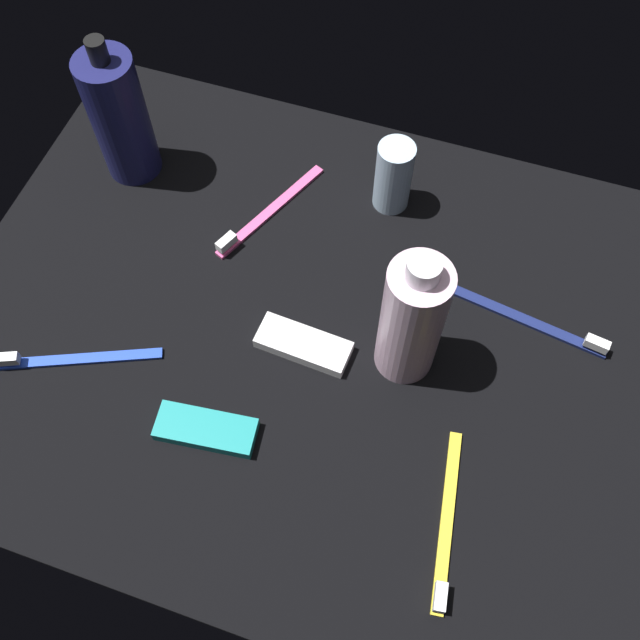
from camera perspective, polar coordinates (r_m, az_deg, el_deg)
ground_plane at (r=81.22cm, az=0.00°, el=-1.22°), size 84.00×64.00×1.20cm
lotion_bottle at (r=91.22cm, az=-15.60°, el=15.23°), size 6.77×6.77×19.63cm
bodywash_bottle at (r=72.05cm, az=7.23°, el=-0.16°), size 6.41×6.41×18.93cm
deodorant_stick at (r=87.48cm, az=5.84°, el=11.27°), size 4.43×4.43×9.56cm
toothbrush_pink at (r=89.04cm, az=-4.43°, el=8.35°), size 8.22×17.01×2.10cm
toothbrush_yellow at (r=73.59cm, az=9.96°, el=-16.05°), size 3.60×18.00×2.10cm
toothbrush_blue at (r=83.25cm, az=-19.29°, el=-2.89°), size 17.03×8.17×2.10cm
toothbrush_navy at (r=84.19cm, az=16.95°, el=-0.30°), size 17.97×3.94×2.10cm
snack_bar_teal at (r=76.19cm, az=-9.02°, el=-8.55°), size 10.80×5.20×1.50cm
snack_bar_white at (r=79.19cm, az=-1.31°, el=-1.96°), size 10.63×4.64×1.50cm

